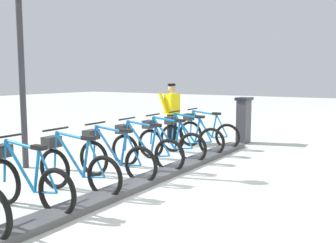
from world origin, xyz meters
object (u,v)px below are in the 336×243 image
at_px(bike_docked_2, 168,142).
at_px(bike_docked_3, 143,148).
at_px(payment_kiosk, 244,119).
at_px(lamp_post, 20,37).
at_px(bike_docked_6, 25,180).
at_px(bike_docked_1, 188,136).
at_px(bike_docked_0, 206,131).
at_px(worker_near_rack, 172,111).
at_px(bike_docked_5, 75,166).
at_px(bike_docked_4, 113,156).

height_order(bike_docked_2, bike_docked_3, same).
xyz_separation_m(payment_kiosk, lamp_post, (2.68, 5.13, 1.96)).
xyz_separation_m(payment_kiosk, bike_docked_6, (0.57, 6.71, -0.24)).
xyz_separation_m(payment_kiosk, bike_docked_1, (0.57, 2.11, -0.24)).
xyz_separation_m(bike_docked_0, bike_docked_2, (0.00, 1.84, 0.00)).
height_order(payment_kiosk, bike_docked_2, payment_kiosk).
bearing_deg(payment_kiosk, worker_near_rack, 32.18).
relative_size(payment_kiosk, lamp_post, 0.32).
relative_size(payment_kiosk, bike_docked_0, 0.74).
xyz_separation_m(payment_kiosk, bike_docked_5, (0.57, 5.79, -0.24)).
relative_size(bike_docked_0, bike_docked_2, 1.00).
bearing_deg(bike_docked_5, bike_docked_0, -90.00).
xyz_separation_m(bike_docked_0, worker_near_rack, (1.12, -0.12, 0.48)).
height_order(bike_docked_1, lamp_post, lamp_post).
xyz_separation_m(bike_docked_2, bike_docked_6, (0.00, 3.68, 0.00)).
distance_m(worker_near_rack, lamp_post, 4.52).
distance_m(bike_docked_3, bike_docked_6, 2.76).
relative_size(bike_docked_0, worker_near_rack, 1.04).
xyz_separation_m(bike_docked_0, bike_docked_5, (0.00, 4.60, 0.00)).
xyz_separation_m(payment_kiosk, bike_docked_3, (0.57, 3.95, -0.24)).
relative_size(payment_kiosk, bike_docked_5, 0.74).
relative_size(payment_kiosk, bike_docked_4, 0.74).
distance_m(bike_docked_2, lamp_post, 3.70).
height_order(bike_docked_1, bike_docked_5, same).
bearing_deg(lamp_post, bike_docked_3, -150.77).
bearing_deg(bike_docked_1, worker_near_rack, -42.87).
distance_m(bike_docked_0, bike_docked_6, 5.52).
bearing_deg(bike_docked_0, bike_docked_3, 90.00).
xyz_separation_m(payment_kiosk, bike_docked_4, (0.57, 4.87, -0.24)).
relative_size(bike_docked_1, bike_docked_5, 1.00).
bearing_deg(bike_docked_3, bike_docked_5, 90.00).
distance_m(bike_docked_4, lamp_post, 3.06).
relative_size(bike_docked_3, bike_docked_4, 1.00).
bearing_deg(bike_docked_2, payment_kiosk, -100.69).
xyz_separation_m(bike_docked_0, bike_docked_4, (0.00, 3.68, 0.00)).
bearing_deg(bike_docked_3, bike_docked_1, -90.00).
bearing_deg(bike_docked_0, bike_docked_2, 90.00).
relative_size(bike_docked_2, worker_near_rack, 1.04).
bearing_deg(bike_docked_5, bike_docked_2, -90.00).
height_order(worker_near_rack, lamp_post, lamp_post).
bearing_deg(bike_docked_1, bike_docked_6, 90.00).
xyz_separation_m(bike_docked_1, bike_docked_6, (0.00, 4.60, 0.00)).
bearing_deg(bike_docked_4, bike_docked_2, -90.00).
distance_m(bike_docked_4, bike_docked_5, 0.92).
distance_m(payment_kiosk, lamp_post, 6.11).
relative_size(bike_docked_5, worker_near_rack, 1.04).
relative_size(bike_docked_3, bike_docked_5, 1.00).
distance_m(bike_docked_1, lamp_post, 4.29).
xyz_separation_m(bike_docked_5, worker_near_rack, (1.12, -4.72, 0.48)).
bearing_deg(bike_docked_6, bike_docked_5, -90.00).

